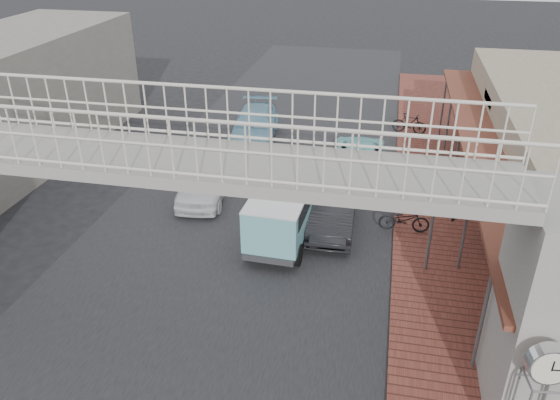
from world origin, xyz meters
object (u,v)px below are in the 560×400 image
at_px(angkot_far, 255,125).
at_px(motorcycle_far, 409,123).
at_px(angkot_curb, 360,155).
at_px(dark_sedan, 333,207).
at_px(arrow_sign, 460,206).
at_px(white_hatchback, 205,179).
at_px(angkot_van, 282,208).
at_px(motorcycle_near, 404,219).
at_px(street_clock, 547,370).

bearing_deg(angkot_far, motorcycle_far, 8.92).
relative_size(angkot_curb, motorcycle_far, 2.76).
xyz_separation_m(dark_sedan, arrow_sign, (3.66, -2.22, 1.62)).
relative_size(white_hatchback, arrow_sign, 1.48).
bearing_deg(angkot_van, angkot_far, 111.90).
distance_m(angkot_van, motorcycle_far, 11.17).
bearing_deg(arrow_sign, white_hatchback, 162.85).
height_order(dark_sedan, arrow_sign, arrow_sign).
bearing_deg(white_hatchback, angkot_van, -42.60).
relative_size(white_hatchback, motorcycle_near, 2.48).
relative_size(dark_sedan, angkot_van, 1.07).
xyz_separation_m(angkot_curb, angkot_far, (-5.00, 2.35, 0.09)).
xyz_separation_m(dark_sedan, angkot_far, (-4.48, 7.15, 0.02)).
relative_size(angkot_curb, motorcycle_near, 2.71).
relative_size(white_hatchback, street_clock, 1.34).
bearing_deg(dark_sedan, angkot_curb, 81.92).
height_order(dark_sedan, motorcycle_near, dark_sedan).
bearing_deg(motorcycle_near, white_hatchback, 77.77).
bearing_deg(angkot_curb, arrow_sign, 110.98).
xyz_separation_m(angkot_curb, motorcycle_far, (2.00, 4.31, -0.03)).
bearing_deg(motorcycle_far, motorcycle_near, -169.50).
distance_m(white_hatchback, dark_sedan, 5.01).
relative_size(white_hatchback, dark_sedan, 0.98).
height_order(angkot_curb, angkot_far, angkot_far).
bearing_deg(angkot_curb, angkot_van, 68.85).
distance_m(angkot_far, motorcycle_far, 7.27).
height_order(dark_sedan, angkot_curb, dark_sedan).
height_order(angkot_van, motorcycle_near, angkot_van).
bearing_deg(angkot_van, motorcycle_near, 20.20).
height_order(angkot_curb, street_clock, street_clock).
distance_m(motorcycle_near, arrow_sign, 3.08).
height_order(dark_sedan, angkot_far, angkot_far).
bearing_deg(angkot_far, motorcycle_near, -53.45).
distance_m(angkot_curb, motorcycle_far, 4.75).
height_order(angkot_far, motorcycle_near, angkot_far).
height_order(motorcycle_far, arrow_sign, arrow_sign).
bearing_deg(white_hatchback, motorcycle_near, -16.31).
distance_m(white_hatchback, street_clock, 13.58).
xyz_separation_m(dark_sedan, street_clock, (4.49, -8.47, 1.92)).
xyz_separation_m(angkot_far, angkot_van, (3.01, -8.45, 0.47)).
distance_m(dark_sedan, motorcycle_near, 2.34).
height_order(angkot_far, motorcycle_far, angkot_far).
xyz_separation_m(angkot_far, motorcycle_far, (7.00, 1.96, -0.12)).
distance_m(motorcycle_far, arrow_sign, 11.52).
bearing_deg(angkot_far, dark_sedan, -64.71).
bearing_deg(street_clock, dark_sedan, 110.36).
xyz_separation_m(angkot_curb, arrow_sign, (3.14, -7.02, 1.69)).
relative_size(angkot_far, angkot_van, 1.26).
distance_m(white_hatchback, angkot_far, 5.97).
bearing_deg(angkot_curb, dark_sedan, 80.75).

